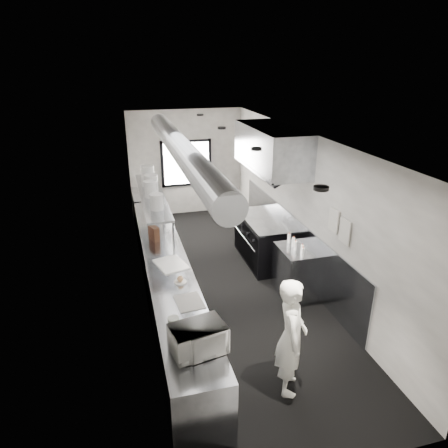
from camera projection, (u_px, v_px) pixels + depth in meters
floor at (225, 282)px, 7.81m from camera, size 3.00×8.00×0.01m
ceiling at (225, 136)px, 6.75m from camera, size 3.00×8.00×0.01m
wall_back at (186, 163)px, 10.86m from camera, size 3.00×0.02×2.80m
wall_front at (339, 365)px, 3.70m from camera, size 3.00×0.02×2.80m
wall_left at (140, 222)px, 6.92m from camera, size 0.02×8.00×2.80m
wall_right at (302, 207)px, 7.64m from camera, size 0.02×8.00×2.80m
wall_cladding at (292, 242)px, 8.22m from camera, size 0.03×5.50×1.10m
hvac_duct at (180, 148)px, 7.04m from camera, size 0.40×6.40×0.40m
service_window at (187, 163)px, 10.83m from camera, size 1.36×0.05×1.25m
exhaust_hood at (271, 148)px, 7.80m from camera, size 0.81×2.20×0.88m
prep_counter at (168, 283)px, 6.92m from camera, size 0.70×6.00×0.90m
pass_shelf at (152, 196)px, 7.84m from camera, size 0.45×3.00×0.68m
range at (264, 240)px, 8.51m from camera, size 0.88×1.60×0.94m
bottle_station at (297, 271)px, 7.29m from camera, size 0.65×0.80×0.90m
far_work_table at (148, 210)px, 10.23m from camera, size 0.70×1.20×0.90m
notice_sheet_a at (334, 220)px, 6.48m from camera, size 0.02×0.28×0.38m
notice_sheet_b at (345, 231)px, 6.19m from camera, size 0.02×0.28×0.38m
line_cook at (291, 337)px, 5.04m from camera, size 0.56×0.68×1.59m
microwave at (198, 339)px, 4.57m from camera, size 0.63×0.53×0.34m
deli_tub_a at (174, 332)px, 4.89m from camera, size 0.16×0.16×0.09m
deli_tub_b at (174, 321)px, 5.07m from camera, size 0.17×0.17×0.10m
newspaper at (189, 302)px, 5.56m from camera, size 0.39×0.47×0.01m
small_plate at (180, 282)px, 6.05m from camera, size 0.23×0.23×0.02m
pastry at (180, 279)px, 6.03m from camera, size 0.09×0.09×0.09m
cutting_board at (171, 264)px, 6.57m from camera, size 0.56×0.66×0.02m
knife_block at (154, 233)px, 7.42m from camera, size 0.19×0.27×0.27m
plate_stack_a at (157, 202)px, 6.99m from camera, size 0.31×0.31×0.27m
plate_stack_b at (151, 189)px, 7.62m from camera, size 0.31×0.31×0.31m
plate_stack_c at (151, 184)px, 7.82m from camera, size 0.30×0.30×0.37m
plate_stack_d at (148, 176)px, 8.28m from camera, size 0.28×0.28×0.41m
squeeze_bottle_a at (303, 252)px, 6.79m from camera, size 0.07×0.07×0.17m
squeeze_bottle_b at (302, 249)px, 6.91m from camera, size 0.07×0.07×0.16m
squeeze_bottle_c at (295, 246)px, 7.05m from camera, size 0.07×0.07×0.16m
squeeze_bottle_d at (293, 242)px, 7.18m from camera, size 0.07×0.07×0.17m
squeeze_bottle_e at (289, 238)px, 7.32m from camera, size 0.06×0.06×0.17m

